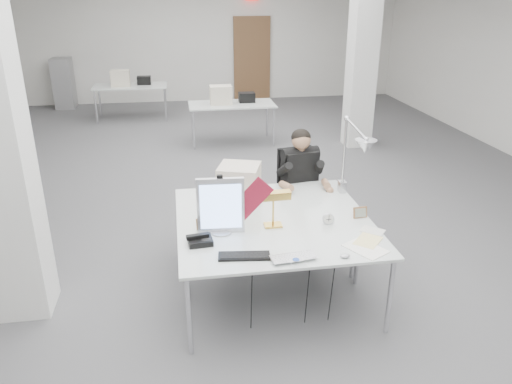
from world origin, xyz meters
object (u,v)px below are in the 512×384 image
monitor (221,206)px  bankers_lamp (273,209)px  desk_main (284,243)px  beige_monitor (239,183)px  seated_person (300,168)px  desk_phone (200,241)px  architect_lamp (352,162)px  laptop (296,261)px  office_chair (298,195)px

monitor → bankers_lamp: monitor is taller
desk_main → beige_monitor: beige_monitor is taller
seated_person → monitor: bearing=-140.6°
desk_phone → beige_monitor: size_ratio=0.51×
architect_lamp → monitor: bearing=-172.0°
monitor → architect_lamp: architect_lamp is taller
monitor → desk_phone: monitor is taller
laptop → desk_phone: desk_phone is taller
laptop → beige_monitor: (-0.28, 1.31, 0.17)m
desk_phone → beige_monitor: 0.99m
desk_main → office_chair: (0.50, 1.47, -0.19)m
laptop → desk_phone: size_ratio=1.82×
office_chair → architect_lamp: (0.35, -0.72, 0.63)m
bankers_lamp → beige_monitor: beige_monitor is taller
architect_lamp → beige_monitor: bearing=158.2°
monitor → laptop: monitor is taller
monitor → beige_monitor: monitor is taller
monitor → laptop: (0.53, -0.63, -0.24)m
laptop → architect_lamp: architect_lamp is taller
desk_phone → architect_lamp: bearing=18.3°
office_chair → bankers_lamp: size_ratio=3.18×
office_chair → monitor: (-1.01, -1.21, 0.46)m
laptop → bankers_lamp: size_ratio=1.07×
desk_main → monitor: monitor is taller
desk_phone → architect_lamp: size_ratio=0.24×
desk_main → seated_person: size_ratio=2.08×
monitor → laptop: size_ratio=1.39×
desk_main → bankers_lamp: bankers_lamp is taller
desk_phone → desk_main: bearing=-11.5°
desk_main → desk_phone: desk_phone is taller
desk_main → office_chair: office_chair is taller
seated_person → beige_monitor: seated_person is taller
office_chair → monitor: bearing=-139.4°
architect_lamp → laptop: bearing=-138.3°
desk_phone → beige_monitor: beige_monitor is taller
office_chair → seated_person: bearing=-99.6°
monitor → beige_monitor: 0.73m
office_chair → desk_main: bearing=-118.2°
monitor → beige_monitor: (0.25, 0.68, -0.07)m
laptop → beige_monitor: size_ratio=0.93×
seated_person → beige_monitor: bearing=-157.3°
office_chair → monitor: 1.64m
bankers_lamp → architect_lamp: bearing=24.4°
office_chair → monitor: monitor is taller
office_chair → architect_lamp: 1.02m
desk_main → seated_person: bearing=70.8°
desk_main → seated_person: seated_person is taller
laptop → beige_monitor: 1.35m
seated_person → desk_phone: bearing=-141.5°
office_chair → seated_person: 0.35m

